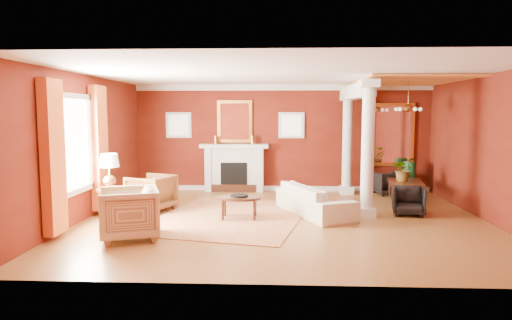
{
  "coord_description": "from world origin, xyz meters",
  "views": [
    {
      "loc": [
        -0.14,
        -9.0,
        2.14
      ],
      "look_at": [
        -0.58,
        0.51,
        1.15
      ],
      "focal_mm": 32.0,
      "sensor_mm": 36.0,
      "label": 1
    }
  ],
  "objects_px": {
    "dining_table": "(407,186)",
    "coffee_table": "(239,199)",
    "sofa": "(315,195)",
    "side_table": "(110,176)",
    "armchair_stripe": "(129,211)",
    "armchair_leopard": "(151,191)"
  },
  "relations": [
    {
      "from": "armchair_stripe",
      "to": "coffee_table",
      "type": "bearing_deg",
      "value": 112.44
    },
    {
      "from": "coffee_table",
      "to": "side_table",
      "type": "height_order",
      "value": "side_table"
    },
    {
      "from": "armchair_stripe",
      "to": "side_table",
      "type": "distance_m",
      "value": 1.72
    },
    {
      "from": "dining_table",
      "to": "coffee_table",
      "type": "bearing_deg",
      "value": 126.98
    },
    {
      "from": "sofa",
      "to": "armchair_leopard",
      "type": "relative_size",
      "value": 2.48
    },
    {
      "from": "dining_table",
      "to": "sofa",
      "type": "bearing_deg",
      "value": 132.52
    },
    {
      "from": "armchair_leopard",
      "to": "side_table",
      "type": "bearing_deg",
      "value": -13.81
    },
    {
      "from": "coffee_table",
      "to": "dining_table",
      "type": "xyz_separation_m",
      "value": [
        3.86,
        1.91,
        -0.01
      ]
    },
    {
      "from": "armchair_stripe",
      "to": "dining_table",
      "type": "relative_size",
      "value": 0.68
    },
    {
      "from": "coffee_table",
      "to": "dining_table",
      "type": "height_order",
      "value": "dining_table"
    },
    {
      "from": "armchair_leopard",
      "to": "armchair_stripe",
      "type": "xyz_separation_m",
      "value": [
        0.25,
        -2.27,
        0.05
      ]
    },
    {
      "from": "dining_table",
      "to": "armchair_leopard",
      "type": "bearing_deg",
      "value": 112.12
    },
    {
      "from": "armchair_stripe",
      "to": "coffee_table",
      "type": "height_order",
      "value": "armchair_stripe"
    },
    {
      "from": "armchair_leopard",
      "to": "coffee_table",
      "type": "xyz_separation_m",
      "value": [
        2.0,
        -0.72,
        -0.02
      ]
    },
    {
      "from": "sofa",
      "to": "coffee_table",
      "type": "height_order",
      "value": "sofa"
    },
    {
      "from": "sofa",
      "to": "dining_table",
      "type": "relative_size",
      "value": 1.51
    },
    {
      "from": "sofa",
      "to": "side_table",
      "type": "distance_m",
      "value": 4.22
    },
    {
      "from": "armchair_stripe",
      "to": "side_table",
      "type": "bearing_deg",
      "value": -168.57
    },
    {
      "from": "coffee_table",
      "to": "dining_table",
      "type": "relative_size",
      "value": 0.63
    },
    {
      "from": "sofa",
      "to": "side_table",
      "type": "xyz_separation_m",
      "value": [
        -4.16,
        -0.58,
        0.45
      ]
    },
    {
      "from": "armchair_leopard",
      "to": "side_table",
      "type": "distance_m",
      "value": 1.11
    },
    {
      "from": "armchair_stripe",
      "to": "dining_table",
      "type": "height_order",
      "value": "armchair_stripe"
    }
  ]
}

